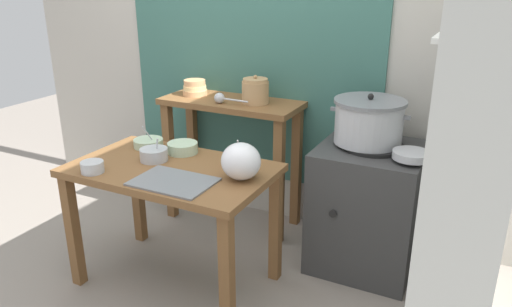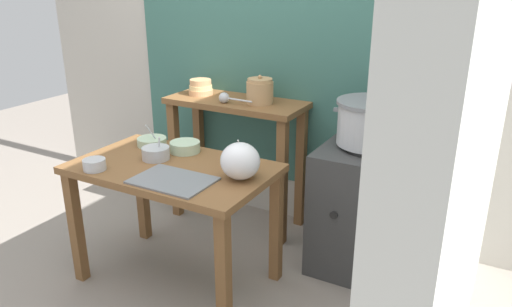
{
  "view_description": "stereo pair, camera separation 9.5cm",
  "coord_description": "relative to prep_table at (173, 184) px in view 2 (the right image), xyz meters",
  "views": [
    {
      "loc": [
        1.41,
        -1.97,
        1.7
      ],
      "look_at": [
        0.34,
        0.17,
        0.82
      ],
      "focal_mm": 34.19,
      "sensor_mm": 36.0,
      "label": 1
    },
    {
      "loc": [
        1.5,
        -1.92,
        1.7
      ],
      "look_at": [
        0.34,
        0.17,
        0.82
      ],
      "focal_mm": 34.19,
      "sensor_mm": 36.0,
      "label": 2
    }
  ],
  "objects": [
    {
      "name": "prep_table",
      "position": [
        0.0,
        0.0,
        0.0
      ],
      "size": [
        1.1,
        0.66,
        0.72
      ],
      "color": "brown",
      "rests_on": "ground"
    },
    {
      "name": "back_shelf_table",
      "position": [
        -0.08,
        0.81,
        0.07
      ],
      "size": [
        0.96,
        0.4,
        0.9
      ],
      "color": "brown",
      "rests_on": "ground"
    },
    {
      "name": "prep_bowl_0",
      "position": [
        -0.14,
        0.04,
        0.15
      ],
      "size": [
        0.16,
        0.16,
        0.14
      ],
      "color": "#B7BABF",
      "rests_on": "prep_table"
    },
    {
      "name": "wall_right",
      "position": [
        1.5,
        0.18,
        0.69
      ],
      "size": [
        0.3,
        3.2,
        2.6
      ],
      "color": "silver",
      "rests_on": "ground"
    },
    {
      "name": "bowl_stack_enamel",
      "position": [
        -0.38,
        0.83,
        0.34
      ],
      "size": [
        0.17,
        0.17,
        0.11
      ],
      "color": "tan",
      "rests_on": "back_shelf_table"
    },
    {
      "name": "steamer_pot",
      "position": [
        0.89,
        0.7,
        0.3
      ],
      "size": [
        0.46,
        0.41,
        0.29
      ],
      "color": "#B7BABF",
      "rests_on": "stove_block"
    },
    {
      "name": "prep_bowl_4",
      "position": [
        0.3,
        0.19,
        0.15
      ],
      "size": [
        0.13,
        0.13,
        0.16
      ],
      "color": "tan",
      "rests_on": "prep_table"
    },
    {
      "name": "prep_bowl_1",
      "position": [
        -0.32,
        -0.25,
        0.14
      ],
      "size": [
        0.12,
        0.12,
        0.06
      ],
      "color": "#B7BABF",
      "rests_on": "prep_table"
    },
    {
      "name": "ground_plane",
      "position": [
        0.1,
        -0.02,
        -0.61
      ],
      "size": [
        9.0,
        9.0,
        0.0
      ],
      "primitive_type": "plane",
      "color": "gray"
    },
    {
      "name": "wall_back",
      "position": [
        0.18,
        1.08,
        0.69
      ],
      "size": [
        4.4,
        0.12,
        2.6
      ],
      "color": "#B2ADA3",
      "rests_on": "ground"
    },
    {
      "name": "prep_bowl_2",
      "position": [
        -0.07,
        0.21,
        0.14
      ],
      "size": [
        0.18,
        0.18,
        0.06
      ],
      "color": "#B7D1AD",
      "rests_on": "prep_table"
    },
    {
      "name": "stove_block",
      "position": [
        0.93,
        0.68,
        -0.23
      ],
      "size": [
        0.6,
        0.61,
        0.78
      ],
      "color": "#383838",
      "rests_on": "ground"
    },
    {
      "name": "ladle",
      "position": [
        -0.1,
        0.71,
        0.33
      ],
      "size": [
        0.25,
        0.07,
        0.07
      ],
      "color": "#B7BABF",
      "rests_on": "back_shelf_table"
    },
    {
      "name": "plastic_bag",
      "position": [
        0.42,
        0.03,
        0.21
      ],
      "size": [
        0.21,
        0.2,
        0.19
      ],
      "primitive_type": "ellipsoid",
      "color": "white",
      "rests_on": "prep_table"
    },
    {
      "name": "clay_pot",
      "position": [
        0.1,
        0.81,
        0.37
      ],
      "size": [
        0.18,
        0.18,
        0.19
      ],
      "color": "tan",
      "rests_on": "back_shelf_table"
    },
    {
      "name": "prep_bowl_3",
      "position": [
        -0.31,
        0.21,
        0.14
      ],
      "size": [
        0.18,
        0.18,
        0.14
      ],
      "color": "#B7D1AD",
      "rests_on": "prep_table"
    },
    {
      "name": "serving_tray",
      "position": [
        0.14,
        -0.17,
        0.12
      ],
      "size": [
        0.4,
        0.28,
        0.01
      ],
      "primitive_type": "cube",
      "color": "slate",
      "rests_on": "prep_table"
    },
    {
      "name": "wide_pan",
      "position": [
        1.16,
        0.55,
        0.19
      ],
      "size": [
        0.2,
        0.2,
        0.04
      ],
      "primitive_type": "cylinder",
      "color": "#B7BABF",
      "rests_on": "stove_block"
    }
  ]
}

